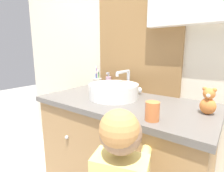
% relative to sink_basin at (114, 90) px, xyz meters
% --- Properties ---
extents(wall_back, '(3.20, 0.18, 2.50)m').
position_rel_sink_basin_xyz_m(wall_back, '(0.11, 0.31, 0.40)').
color(wall_back, beige).
rests_on(wall_back, ground_plane).
extents(vanity_counter, '(1.16, 0.60, 0.82)m').
position_rel_sink_basin_xyz_m(vanity_counter, '(0.09, -0.01, -0.46)').
color(vanity_counter, '#A37A4C').
rests_on(vanity_counter, ground_plane).
extents(sink_basin, '(0.35, 0.40, 0.19)m').
position_rel_sink_basin_xyz_m(sink_basin, '(0.00, 0.00, 0.00)').
color(sink_basin, white).
rests_on(sink_basin, vanity_counter).
extents(toothbrush_holder, '(0.08, 0.08, 0.20)m').
position_rel_sink_basin_xyz_m(toothbrush_holder, '(-0.30, 0.17, -0.00)').
color(toothbrush_holder, beige).
rests_on(toothbrush_holder, vanity_counter).
extents(soap_dispenser, '(0.05, 0.05, 0.15)m').
position_rel_sink_basin_xyz_m(soap_dispenser, '(-0.22, 0.22, 0.00)').
color(soap_dispenser, '#CCA3BC').
rests_on(soap_dispenser, vanity_counter).
extents(teddy_bear, '(0.08, 0.07, 0.15)m').
position_rel_sink_basin_xyz_m(teddy_bear, '(0.59, 0.02, 0.02)').
color(teddy_bear, orange).
rests_on(teddy_bear, vanity_counter).
extents(drinking_cup, '(0.07, 0.07, 0.09)m').
position_rel_sink_basin_xyz_m(drinking_cup, '(0.39, -0.23, -0.01)').
color(drinking_cup, orange).
rests_on(drinking_cup, vanity_counter).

